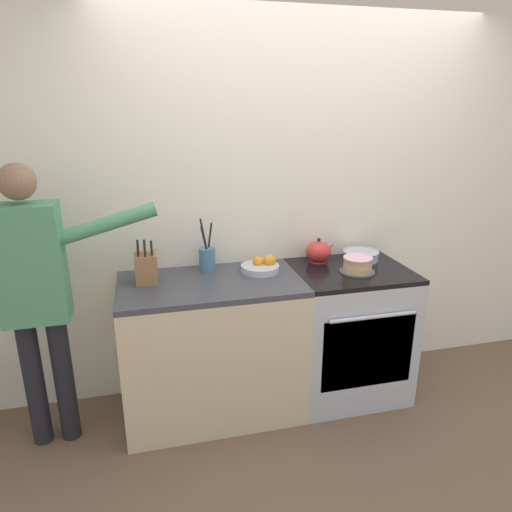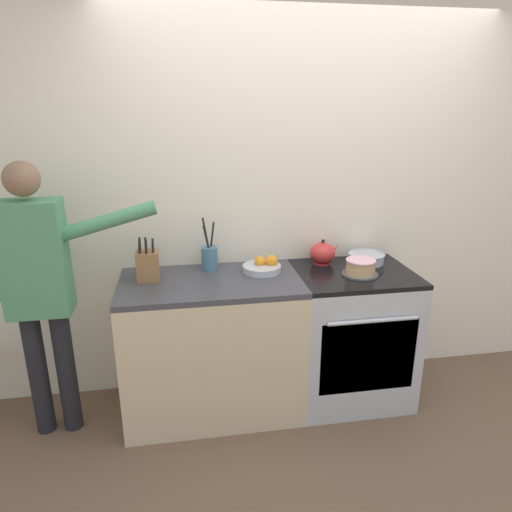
{
  "view_description": "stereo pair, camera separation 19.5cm",
  "coord_description": "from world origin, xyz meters",
  "views": [
    {
      "loc": [
        -1.0,
        -2.26,
        1.91
      ],
      "look_at": [
        -0.37,
        0.28,
        1.05
      ],
      "focal_mm": 32.0,
      "sensor_mm": 36.0,
      "label": 1
    },
    {
      "loc": [
        -0.81,
        -2.3,
        1.91
      ],
      "look_at": [
        -0.37,
        0.28,
        1.05
      ],
      "focal_mm": 32.0,
      "sensor_mm": 36.0,
      "label": 2
    }
  ],
  "objects": [
    {
      "name": "person_baker",
      "position": [
        -1.61,
        0.25,
        0.99
      ],
      "size": [
        0.93,
        0.2,
        1.65
      ],
      "rotation": [
        0.0,
        0.0,
        -0.16
      ],
      "color": "black",
      "rests_on": "ground_plane"
    },
    {
      "name": "ground_plane",
      "position": [
        0.0,
        0.0,
        0.0
      ],
      "size": [
        16.0,
        16.0,
        0.0
      ],
      "primitive_type": "plane",
      "color": "brown"
    },
    {
      "name": "stove_range",
      "position": [
        0.28,
        0.31,
        0.45
      ],
      "size": [
        0.75,
        0.66,
        0.9
      ],
      "color": "#B7BABF",
      "rests_on": "ground_plane"
    },
    {
      "name": "knife_block",
      "position": [
        -1.02,
        0.39,
        1.0
      ],
      "size": [
        0.13,
        0.14,
        0.28
      ],
      "color": "olive",
      "rests_on": "counter_cabinet"
    },
    {
      "name": "fruit_bowl",
      "position": [
        -0.3,
        0.42,
        0.93
      ],
      "size": [
        0.25,
        0.25,
        0.1
      ],
      "color": "#B7BABF",
      "rests_on": "counter_cabinet"
    },
    {
      "name": "tea_kettle",
      "position": [
        0.12,
        0.51,
        0.97
      ],
      "size": [
        0.21,
        0.17,
        0.17
      ],
      "color": "red",
      "rests_on": "stove_range"
    },
    {
      "name": "utensil_crock",
      "position": [
        -0.64,
        0.51,
        0.99
      ],
      "size": [
        0.1,
        0.1,
        0.35
      ],
      "color": "#477084",
      "rests_on": "counter_cabinet"
    },
    {
      "name": "counter_cabinet",
      "position": [
        -0.65,
        0.31,
        0.45
      ],
      "size": [
        1.11,
        0.63,
        0.9
      ],
      "color": "beige",
      "rests_on": "ground_plane"
    },
    {
      "name": "mixing_bowl",
      "position": [
        0.42,
        0.46,
        0.94
      ],
      "size": [
        0.25,
        0.25,
        0.07
      ],
      "color": "#B7BABF",
      "rests_on": "stove_range"
    },
    {
      "name": "wall_back",
      "position": [
        0.0,
        0.65,
        1.3
      ],
      "size": [
        8.0,
        0.04,
        2.6
      ],
      "color": "silver",
      "rests_on": "ground_plane"
    },
    {
      "name": "layer_cake",
      "position": [
        0.29,
        0.25,
        0.95
      ],
      "size": [
        0.23,
        0.23,
        0.1
      ],
      "color": "#4C4C51",
      "rests_on": "stove_range"
    }
  ]
}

